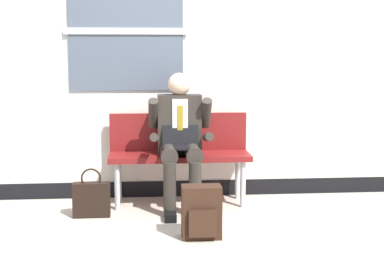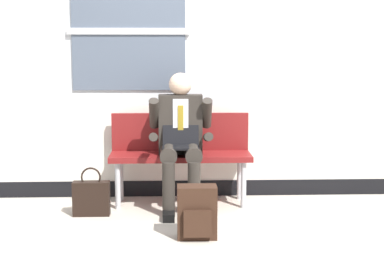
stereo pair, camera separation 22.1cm
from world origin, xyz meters
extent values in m
plane|color=#B2A899|center=(0.00, 0.00, 0.00)|extent=(18.00, 18.00, 0.00)
cube|color=silver|center=(0.00, 0.75, 1.89)|extent=(6.39, 0.12, 1.97)
cube|color=silver|center=(0.00, 0.75, 0.53)|extent=(6.39, 0.12, 0.75)
cube|color=black|center=(0.00, 0.75, 0.08)|extent=(6.39, 0.14, 0.16)
cube|color=#4C5666|center=(-0.69, 0.68, 1.61)|extent=(1.08, 0.02, 1.12)
cube|color=silver|center=(-0.69, 0.67, 1.61)|extent=(1.16, 0.03, 0.06)
cube|color=maroon|center=(-0.20, 0.40, 0.46)|extent=(1.31, 0.42, 0.05)
cube|color=maroon|center=(-0.20, 0.58, 0.66)|extent=(1.31, 0.04, 0.36)
cylinder|color=#B7B7BC|center=(-0.77, 0.25, 0.22)|extent=(0.05, 0.05, 0.43)
cylinder|color=#B7B7BC|center=(-0.77, 0.55, 0.22)|extent=(0.05, 0.05, 0.43)
cylinder|color=#B7B7BC|center=(0.37, 0.25, 0.22)|extent=(0.05, 0.05, 0.43)
cylinder|color=#B7B7BC|center=(0.37, 0.55, 0.22)|extent=(0.05, 0.05, 0.43)
cylinder|color=#2D2823|center=(-0.31, 0.19, 0.53)|extent=(0.15, 0.40, 0.15)
cylinder|color=#2D2823|center=(-0.31, 0.00, 0.24)|extent=(0.11, 0.11, 0.48)
cube|color=black|center=(-0.31, -0.06, 0.04)|extent=(0.10, 0.26, 0.07)
cylinder|color=#2D2823|center=(-0.09, 0.19, 0.53)|extent=(0.15, 0.40, 0.15)
cylinder|color=#2D2823|center=(-0.09, 0.00, 0.24)|extent=(0.11, 0.11, 0.48)
cube|color=black|center=(-0.09, -0.06, 0.04)|extent=(0.10, 0.26, 0.07)
cube|color=#2D2823|center=(-0.20, 0.40, 0.76)|extent=(0.40, 0.18, 0.55)
cube|color=silver|center=(-0.20, 0.31, 0.81)|extent=(0.14, 0.01, 0.39)
cube|color=olive|center=(-0.20, 0.30, 0.78)|extent=(0.05, 0.01, 0.33)
sphere|color=beige|center=(-0.20, 0.40, 1.13)|extent=(0.21, 0.21, 0.21)
cylinder|color=#2D2823|center=(-0.44, 0.33, 0.87)|extent=(0.09, 0.25, 0.30)
cylinder|color=#2D2823|center=(-0.44, 0.16, 0.67)|extent=(0.08, 0.27, 0.12)
cylinder|color=#2D2823|center=(0.04, 0.33, 0.87)|extent=(0.09, 0.25, 0.30)
cylinder|color=#2D2823|center=(0.04, 0.16, 0.67)|extent=(0.08, 0.27, 0.12)
cube|color=black|center=(-0.20, 0.16, 0.58)|extent=(0.33, 0.22, 0.02)
cube|color=black|center=(-0.20, 0.29, 0.69)|extent=(0.33, 0.08, 0.21)
cube|color=#331E14|center=(-0.09, -0.55, 0.20)|extent=(0.30, 0.17, 0.41)
cube|color=#331E14|center=(-0.09, -0.65, 0.14)|extent=(0.21, 0.04, 0.20)
cube|color=black|center=(-0.99, 0.07, 0.15)|extent=(0.32, 0.11, 0.30)
torus|color=black|center=(-0.99, 0.07, 0.34)|extent=(0.18, 0.02, 0.18)
camera|label=1|loc=(-0.50, -4.64, 1.43)|focal=51.68mm
camera|label=2|loc=(-0.28, -4.65, 1.43)|focal=51.68mm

